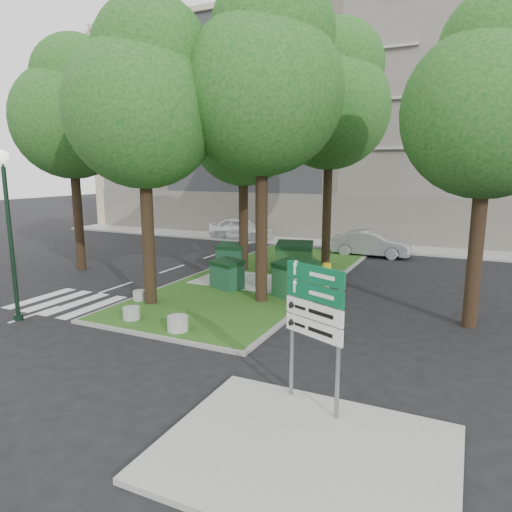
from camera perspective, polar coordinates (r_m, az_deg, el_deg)
The scene contains 25 objects.
ground at distance 14.40m, azimuth -14.39°, elevation -9.45°, with size 120.00×120.00×0.00m, color black.
median_island at distance 20.67m, azimuth 0.92°, elevation -2.74°, with size 6.00×16.00×0.12m, color #294B15.
median_kerb at distance 20.67m, azimuth 0.92°, elevation -2.76°, with size 6.30×16.30×0.10m, color gray.
sidewalk_corner at distance 8.66m, azimuth 6.17°, elevation -23.25°, with size 5.00×4.00×0.12m, color #999993.
building_sidewalk at distance 30.51m, azimuth 8.22°, elevation 1.57°, with size 42.00×3.00×0.12m, color #999993.
zebra_crossing at distance 17.90m, azimuth -20.66°, elevation -5.78°, with size 5.00×3.00×0.01m, color silver.
apartment_building at distance 37.49m, azimuth 12.06°, elevation 15.33°, with size 41.00×12.00×16.00m, color #B6AD89.
tree_median_near_left at distance 16.59m, azimuth -13.70°, elevation 18.89°, with size 5.20×5.20×10.53m.
tree_median_near_right at distance 16.59m, azimuth 1.12°, elevation 21.52°, with size 5.60×5.60×11.46m.
tree_median_mid at distance 21.76m, azimuth -1.35°, elevation 16.29°, with size 4.80×4.80×9.99m.
tree_median_far at distance 23.54m, azimuth 9.52°, elevation 19.02°, with size 5.80×5.80×11.93m.
tree_street_left at distance 23.89m, azimuth -21.95°, elevation 16.67°, with size 5.40×5.40×11.00m.
tree_street_right at distance 15.52m, azimuth 27.53°, elevation 17.34°, with size 5.00×5.00×10.06m.
dumpster_a at distance 22.27m, azimuth -3.07°, elevation -0.02°, with size 1.43×1.06×1.26m.
dumpster_b at distance 18.62m, azimuth -3.65°, elevation -2.27°, with size 1.53×1.32×1.20m.
dumpster_c at distance 21.08m, azimuth 4.81°, elevation -0.30°, with size 1.88×1.52×1.53m.
dumpster_d at distance 17.21m, azimuth 4.92°, elevation -2.97°, with size 1.86×1.60×1.45m.
bollard_left at distance 17.51m, azimuth -14.32°, elevation -4.78°, with size 0.50×0.50×0.36m, color #969691.
bollard_right at distance 14.04m, azimuth -9.76°, elevation -8.30°, with size 0.63×0.63×0.45m, color #A3A39E.
bollard_mid at distance 15.41m, azimuth -15.31°, elevation -6.91°, with size 0.55×0.55×0.39m, color #9A9B96.
litter_bin at distance 20.45m, azimuth 8.84°, elevation -1.86°, with size 0.39×0.39×0.68m, color gold.
street_lamp at distance 16.46m, azimuth -28.57°, elevation 4.44°, with size 0.44×0.44×5.49m.
directional_sign at distance 9.17m, azimuth 7.36°, elevation -7.23°, with size 1.36×0.64×2.95m.
car_white at distance 32.03m, azimuth -1.86°, elevation 3.42°, with size 1.85×4.59×1.56m, color white.
car_silver at distance 26.74m, azimuth 14.15°, elevation 1.50°, with size 1.54×4.41×1.45m, color gray.
Camera 1 is at (8.77, -10.32, 4.91)m, focal length 32.00 mm.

